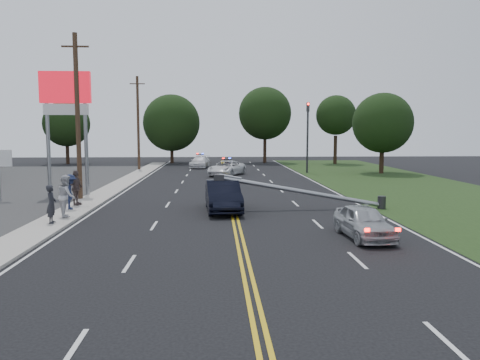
{
  "coord_description": "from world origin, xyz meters",
  "views": [
    {
      "loc": [
        -0.91,
        -16.75,
        4.23
      ],
      "look_at": [
        0.33,
        7.26,
        1.7
      ],
      "focal_mm": 35.0,
      "sensor_mm": 36.0,
      "label": 1
    }
  ],
  "objects": [
    {
      "name": "bystander_b",
      "position": [
        -8.09,
        5.84,
        1.13
      ],
      "size": [
        1.05,
        1.18,
        2.02
      ],
      "primitive_type": "imported",
      "rotation": [
        0.0,
        0.0,
        1.91
      ],
      "color": "#BBBABF",
      "rests_on": "sidewalk"
    },
    {
      "name": "bystander_d",
      "position": [
        -8.69,
        9.41,
        1.09
      ],
      "size": [
        0.76,
        1.22,
        1.95
      ],
      "primitive_type": "imported",
      "rotation": [
        0.0,
        0.0,
        1.31
      ],
      "color": "#5F4E4C",
      "rests_on": "sidewalk"
    },
    {
      "name": "tree_8",
      "position": [
        14.46,
        42.83,
        6.22
      ],
      "size": [
        5.07,
        5.07,
        8.78
      ],
      "color": "black",
      "rests_on": "ground"
    },
    {
      "name": "ground",
      "position": [
        0.0,
        0.0,
        0.0
      ],
      "size": [
        120.0,
        120.0,
        0.0
      ],
      "primitive_type": "plane",
      "color": "black",
      "rests_on": "ground"
    },
    {
      "name": "centerline_yellow",
      "position": [
        0.0,
        10.0,
        0.01
      ],
      "size": [
        0.36,
        80.0,
        0.0
      ],
      "primitive_type": "cube",
      "color": "gold",
      "rests_on": "ground"
    },
    {
      "name": "crashed_sedan",
      "position": [
        -0.55,
        7.73,
        0.81
      ],
      "size": [
        2.01,
        4.99,
        1.61
      ],
      "primitive_type": "imported",
      "rotation": [
        0.0,
        0.0,
        0.06
      ],
      "color": "black",
      "rests_on": "ground"
    },
    {
      "name": "emergency_a",
      "position": [
        0.09,
        27.67,
        0.7
      ],
      "size": [
        4.14,
        5.52,
        1.39
      ],
      "primitive_type": "imported",
      "rotation": [
        0.0,
        0.0,
        -0.42
      ],
      "color": "silver",
      "rests_on": "ground"
    },
    {
      "name": "tree_6",
      "position": [
        -6.73,
        45.46,
        5.28
      ],
      "size": [
        7.44,
        7.44,
        9.0
      ],
      "color": "black",
      "rests_on": "ground"
    },
    {
      "name": "tree_7",
      "position": [
        5.61,
        45.45,
        6.53
      ],
      "size": [
        6.96,
        6.96,
        10.02
      ],
      "color": "black",
      "rests_on": "ground"
    },
    {
      "name": "emergency_b",
      "position": [
        -2.74,
        37.16,
        0.67
      ],
      "size": [
        2.53,
        4.81,
        1.33
      ],
      "primitive_type": "imported",
      "rotation": [
        0.0,
        0.0,
        -0.15
      ],
      "color": "silver",
      "rests_on": "ground"
    },
    {
      "name": "fallen_streetlight",
      "position": [
        4.19,
        8.0,
        0.92
      ],
      "size": [
        9.36,
        0.44,
        1.91
      ],
      "color": "#2D2D30",
      "rests_on": "ground"
    },
    {
      "name": "sidewalk",
      "position": [
        -8.4,
        10.0,
        0.06
      ],
      "size": [
        1.8,
        70.0,
        0.12
      ],
      "primitive_type": "cube",
      "color": "#A7A197",
      "rests_on": "ground"
    },
    {
      "name": "utility_pole_mid",
      "position": [
        -9.2,
        12.0,
        5.08
      ],
      "size": [
        1.6,
        0.28,
        10.0
      ],
      "color": "#382619",
      "rests_on": "ground"
    },
    {
      "name": "bystander_c",
      "position": [
        -8.57,
        8.04,
        1.04
      ],
      "size": [
        0.99,
        1.34,
        1.85
      ],
      "primitive_type": "imported",
      "rotation": [
        0.0,
        0.0,
        1.85
      ],
      "color": "#19213F",
      "rests_on": "sidewalk"
    },
    {
      "name": "traffic_signal",
      "position": [
        8.3,
        30.0,
        4.21
      ],
      "size": [
        0.28,
        0.41,
        7.05
      ],
      "color": "#2D2D30",
      "rests_on": "ground"
    },
    {
      "name": "tree_9",
      "position": [
        15.63,
        29.1,
        5.01
      ],
      "size": [
        5.94,
        5.94,
        7.99
      ],
      "color": "black",
      "rests_on": "ground"
    },
    {
      "name": "tree_5",
      "position": [
        -19.93,
        44.25,
        5.15
      ],
      "size": [
        5.83,
        5.83,
        8.08
      ],
      "color": "black",
      "rests_on": "ground"
    },
    {
      "name": "bystander_a",
      "position": [
        -8.27,
        4.28,
        0.98
      ],
      "size": [
        0.48,
        0.67,
        1.72
      ],
      "primitive_type": "imported",
      "rotation": [
        0.0,
        0.0,
        1.69
      ],
      "color": "#222329",
      "rests_on": "sidewalk"
    },
    {
      "name": "pylon_sign",
      "position": [
        -10.5,
        14.0,
        6.0
      ],
      "size": [
        3.2,
        0.35,
        8.0
      ],
      "color": "gray",
      "rests_on": "ground"
    },
    {
      "name": "utility_pole_far",
      "position": [
        -9.2,
        34.0,
        5.08
      ],
      "size": [
        1.6,
        0.28,
        10.0
      ],
      "color": "#382619",
      "rests_on": "ground"
    },
    {
      "name": "grass_verge",
      "position": [
        13.5,
        10.0,
        0.01
      ],
      "size": [
        12.0,
        80.0,
        0.01
      ],
      "primitive_type": "cube",
      "color": "#1C3213",
      "rests_on": "ground"
    },
    {
      "name": "waiting_sedan",
      "position": [
        4.91,
        1.16,
        0.65
      ],
      "size": [
        1.77,
        3.92,
        1.31
      ],
      "primitive_type": "imported",
      "rotation": [
        0.0,
        0.0,
        0.06
      ],
      "color": "#A5A9AD",
      "rests_on": "ground"
    }
  ]
}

